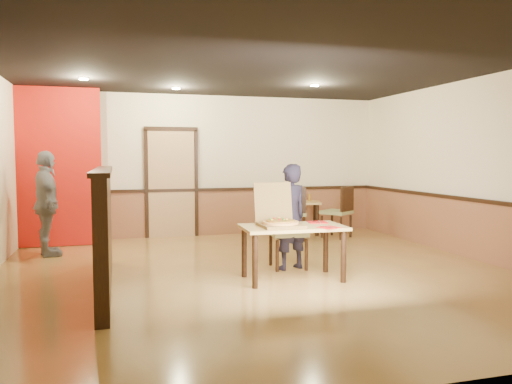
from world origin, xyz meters
TOP-DOWN VIEW (x-y plane):
  - floor at (0.00, 0.00)m, footprint 7.00×7.00m
  - ceiling at (0.00, 0.00)m, footprint 7.00×7.00m
  - wall_back at (0.00, 3.50)m, footprint 7.00×0.00m
  - wall_right at (3.50, 0.00)m, footprint 0.00×7.00m
  - wainscot_back at (0.00, 3.47)m, footprint 7.00×0.04m
  - chair_rail_back at (0.00, 3.45)m, footprint 7.00×0.06m
  - wainscot_right at (3.47, 0.00)m, footprint 0.04×7.00m
  - chair_rail_right at (3.45, 0.00)m, footprint 0.06×7.00m
  - back_door at (-0.80, 3.46)m, footprint 0.90×0.06m
  - booth_partition at (-2.00, -0.20)m, footprint 0.20×3.10m
  - red_accent_panel at (-2.90, 3.00)m, footprint 1.60×0.20m
  - spot_a at (-2.30, 1.80)m, footprint 0.14×0.14m
  - spot_b at (-0.80, 2.50)m, footprint 0.14×0.14m
  - spot_c at (1.40, 1.50)m, footprint 0.14×0.14m
  - main_table at (0.33, -0.42)m, footprint 1.33×0.79m
  - diner_chair at (0.50, 0.31)m, footprint 0.55×0.55m
  - side_chair_left at (1.37, 2.43)m, footprint 0.64×0.64m
  - side_chair_right at (2.34, 2.44)m, footprint 0.70×0.70m
  - side_table at (1.84, 3.05)m, footprint 0.78×0.78m
  - diner at (0.49, 0.16)m, footprint 0.63×0.51m
  - passerby at (-2.92, 2.07)m, footprint 0.63×1.05m
  - pizza_box at (0.14, -0.41)m, footprint 0.52×0.61m
  - pizza at (0.14, -0.46)m, footprint 0.59×0.59m
  - napkin_near at (0.70, -0.71)m, footprint 0.29×0.29m
  - napkin_far at (0.75, -0.21)m, footprint 0.28×0.28m
  - condiment at (1.97, 3.10)m, footprint 0.06×0.06m

SIDE VIEW (x-z plane):
  - floor at x=0.00m, z-range 0.00..0.00m
  - wainscot_back at x=0.00m, z-range 0.00..0.90m
  - wainscot_right at x=3.47m, z-range 0.00..0.90m
  - side_table at x=1.84m, z-range 0.17..0.84m
  - side_chair_right at x=2.34m, z-range 0.05..1.06m
  - side_chair_left at x=1.37m, z-range 0.05..1.06m
  - diner_chair at x=0.50m, z-range 0.05..1.07m
  - main_table at x=0.33m, z-range 0.24..0.95m
  - napkin_near at x=0.70m, z-range 0.70..0.71m
  - napkin_far at x=0.75m, z-range 0.70..0.71m
  - booth_partition at x=-2.00m, z-range 0.01..1.46m
  - diner at x=0.49m, z-range 0.00..1.49m
  - condiment at x=1.97m, z-range 0.67..0.82m
  - pizza at x=0.14m, z-range 0.74..0.77m
  - pizza_box at x=0.14m, z-range 0.50..1.04m
  - passerby at x=-2.92m, z-range 0.00..1.68m
  - chair_rail_back at x=0.00m, z-range 0.89..0.95m
  - chair_rail_right at x=3.45m, z-range 0.89..0.95m
  - back_door at x=-0.80m, z-range 0.00..2.10m
  - red_accent_panel at x=-2.90m, z-range 0.01..2.79m
  - wall_back at x=0.00m, z-range -2.10..4.90m
  - wall_right at x=3.50m, z-range -2.10..4.90m
  - spot_a at x=-2.30m, z-range 2.77..2.79m
  - spot_b at x=-0.80m, z-range 2.77..2.79m
  - spot_c at x=1.40m, z-range 2.77..2.79m
  - ceiling at x=0.00m, z-range 2.80..2.80m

